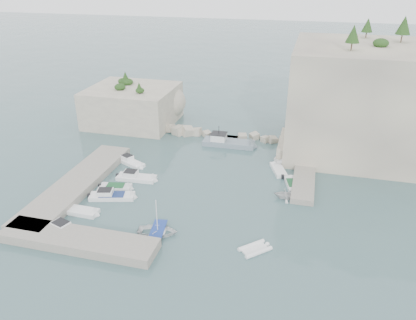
% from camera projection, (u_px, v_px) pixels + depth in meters
% --- Properties ---
extents(ground, '(400.00, 400.00, 0.00)m').
position_uv_depth(ground, '(197.00, 199.00, 53.55)').
color(ground, '#446466').
rests_on(ground, ground).
extents(cliff_east, '(26.00, 22.00, 17.00)m').
position_uv_depth(cliff_east, '(374.00, 100.00, 64.74)').
color(cliff_east, beige).
rests_on(cliff_east, ground).
extents(cliff_terrace, '(8.00, 10.00, 2.50)m').
position_uv_depth(cliff_terrace, '(304.00, 147.00, 65.78)').
color(cliff_terrace, beige).
rests_on(cliff_terrace, ground).
extents(outcrop_west, '(16.00, 14.00, 7.00)m').
position_uv_depth(outcrop_west, '(133.00, 105.00, 78.38)').
color(outcrop_west, beige).
rests_on(outcrop_west, ground).
extents(quay_west, '(5.00, 24.00, 1.10)m').
position_uv_depth(quay_west, '(77.00, 184.00, 56.29)').
color(quay_west, '#9E9689').
rests_on(quay_west, ground).
extents(quay_south, '(18.00, 4.00, 1.10)m').
position_uv_depth(quay_south, '(78.00, 240.00, 44.67)').
color(quay_south, '#9E9689').
rests_on(quay_south, ground).
extents(ledge_east, '(3.00, 16.00, 0.80)m').
position_uv_depth(ledge_east, '(304.00, 175.00, 59.05)').
color(ledge_east, '#9E9689').
rests_on(ledge_east, ground).
extents(breakwater, '(28.00, 3.00, 1.40)m').
position_uv_depth(breakwater, '(225.00, 134.00, 72.68)').
color(breakwater, beige).
rests_on(breakwater, ground).
extents(motorboat_a, '(5.73, 4.00, 1.40)m').
position_uv_depth(motorboat_a, '(131.00, 164.00, 63.12)').
color(motorboat_a, white).
rests_on(motorboat_a, ground).
extents(motorboat_b, '(6.30, 2.42, 1.40)m').
position_uv_depth(motorboat_b, '(137.00, 179.00, 58.55)').
color(motorboat_b, white).
rests_on(motorboat_b, ground).
extents(motorboat_c, '(4.96, 2.51, 0.70)m').
position_uv_depth(motorboat_c, '(116.00, 189.00, 56.08)').
color(motorboat_c, silver).
rests_on(motorboat_c, ground).
extents(motorboat_d, '(6.74, 3.52, 1.40)m').
position_uv_depth(motorboat_d, '(112.00, 198.00, 53.85)').
color(motorboat_d, white).
rests_on(motorboat_d, ground).
extents(motorboat_e, '(4.40, 1.88, 0.70)m').
position_uv_depth(motorboat_e, '(83.00, 213.00, 50.51)').
color(motorboat_e, white).
rests_on(motorboat_e, ground).
extents(motorboat_f, '(6.38, 3.66, 1.40)m').
position_uv_depth(motorboat_f, '(67.00, 234.00, 46.72)').
color(motorboat_f, white).
rests_on(motorboat_f, ground).
extents(rowboat, '(5.06, 3.96, 0.96)m').
position_uv_depth(rowboat, '(158.00, 234.00, 46.71)').
color(rowboat, white).
rests_on(rowboat, ground).
extents(inflatable_dinghy, '(3.89, 3.82, 0.44)m').
position_uv_depth(inflatable_dinghy, '(255.00, 250.00, 43.99)').
color(inflatable_dinghy, white).
rests_on(inflatable_dinghy, ground).
extents(tender_east_a, '(3.25, 2.88, 1.59)m').
position_uv_depth(tender_east_a, '(285.00, 198.00, 53.79)').
color(tender_east_a, silver).
rests_on(tender_east_a, ground).
extents(tender_east_b, '(2.79, 5.04, 0.70)m').
position_uv_depth(tender_east_b, '(292.00, 186.00, 56.77)').
color(tender_east_b, silver).
rests_on(tender_east_b, ground).
extents(tender_east_c, '(3.24, 5.21, 0.70)m').
position_uv_depth(tender_east_c, '(278.00, 171.00, 60.83)').
color(tender_east_c, white).
rests_on(tender_east_c, ground).
extents(tender_east_d, '(4.90, 3.15, 1.77)m').
position_uv_depth(tender_east_d, '(288.00, 166.00, 62.61)').
color(tender_east_d, white).
rests_on(tender_east_d, ground).
extents(work_boat, '(9.66, 3.00, 2.20)m').
position_uv_depth(work_boat, '(229.00, 145.00, 69.69)').
color(work_boat, slate).
rests_on(work_boat, ground).
extents(rowboat_mast, '(0.10, 0.10, 4.20)m').
position_uv_depth(rowboat_mast, '(157.00, 215.00, 45.60)').
color(rowboat_mast, white).
rests_on(rowboat_mast, rowboat).
extents(vegetation, '(53.48, 13.88, 13.40)m').
position_uv_depth(vegetation, '(348.00, 37.00, 63.06)').
color(vegetation, '#1E4219').
rests_on(vegetation, ground).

